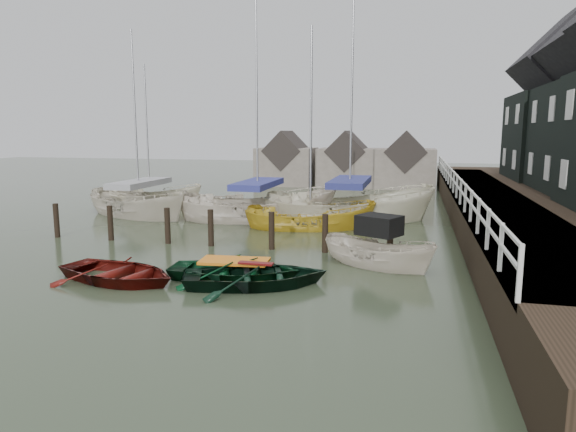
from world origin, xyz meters
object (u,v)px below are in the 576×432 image
(rowboat_red, at_px, (119,281))
(sailboat_c, at_px, (310,228))
(sailboat_d, at_px, (349,220))
(rowboat_green, at_px, (235,279))
(rowboat_dkgreen, at_px, (256,285))
(motorboat, at_px, (378,263))
(sailboat_a, at_px, (140,214))
(sailboat_b, at_px, (258,219))
(sailboat_e, at_px, (150,205))

(rowboat_red, distance_m, sailboat_c, 10.28)
(rowboat_red, height_order, sailboat_d, sailboat_d)
(rowboat_green, height_order, rowboat_dkgreen, rowboat_dkgreen)
(motorboat, relative_size, sailboat_a, 0.40)
(rowboat_dkgreen, bearing_deg, motorboat, -66.57)
(sailboat_b, xyz_separation_m, sailboat_d, (4.43, 0.81, -0.00))
(rowboat_green, xyz_separation_m, sailboat_a, (-8.80, 9.88, 0.06))
(sailboat_a, bearing_deg, rowboat_dkgreen, -112.57)
(rowboat_green, bearing_deg, sailboat_e, 31.70)
(sailboat_c, distance_m, sailboat_d, 2.76)
(sailboat_e, bearing_deg, motorboat, -143.43)
(sailboat_a, bearing_deg, sailboat_e, 44.65)
(sailboat_a, xyz_separation_m, sailboat_e, (-1.20, 3.27, 0.00))
(rowboat_green, xyz_separation_m, motorboat, (3.99, 2.56, 0.11))
(rowboat_red, bearing_deg, sailboat_c, -7.93)
(motorboat, bearing_deg, sailboat_d, 39.87)
(sailboat_b, bearing_deg, rowboat_dkgreen, -179.65)
(rowboat_dkgreen, distance_m, motorboat, 4.39)
(sailboat_d, bearing_deg, rowboat_red, 140.90)
(rowboat_green, xyz_separation_m, sailboat_c, (0.54, 8.55, 0.01))
(rowboat_green, height_order, motorboat, motorboat)
(rowboat_dkgreen, xyz_separation_m, sailboat_a, (-9.60, 10.33, 0.06))
(rowboat_green, distance_m, motorboat, 4.74)
(sailboat_e, bearing_deg, sailboat_c, -129.84)
(rowboat_green, distance_m, sailboat_c, 8.57)
(rowboat_red, xyz_separation_m, sailboat_d, (5.21, 11.91, 0.06))
(rowboat_green, bearing_deg, sailboat_d, -16.04)
(rowboat_dkgreen, xyz_separation_m, sailboat_d, (1.21, 11.34, 0.06))
(motorboat, height_order, sailboat_b, sailboat_b)
(sailboat_b, bearing_deg, sailboat_d, -96.32)
(rowboat_red, distance_m, motorboat, 8.03)
(sailboat_e, bearing_deg, rowboat_dkgreen, -157.85)
(rowboat_dkgreen, distance_m, sailboat_b, 11.01)
(sailboat_a, distance_m, sailboat_d, 10.86)
(rowboat_dkgreen, bearing_deg, rowboat_green, 40.74)
(rowboat_green, bearing_deg, sailboat_c, -9.15)
(sailboat_b, height_order, sailboat_e, sailboat_b)
(rowboat_red, bearing_deg, rowboat_dkgreen, -68.43)
(rowboat_green, height_order, sailboat_e, sailboat_e)
(rowboat_red, bearing_deg, sailboat_e, 39.01)
(rowboat_green, relative_size, motorboat, 0.90)
(motorboat, relative_size, sailboat_d, 0.34)
(rowboat_green, relative_size, sailboat_d, 0.31)
(sailboat_a, xyz_separation_m, sailboat_c, (9.34, -1.32, -0.05))
(motorboat, height_order, sailboat_e, sailboat_e)
(sailboat_d, distance_m, sailboat_e, 12.22)
(rowboat_red, relative_size, rowboat_dkgreen, 0.94)
(rowboat_red, height_order, sailboat_b, sailboat_b)
(sailboat_d, bearing_deg, rowboat_green, 154.06)
(motorboat, xyz_separation_m, sailboat_a, (-12.79, 7.32, -0.05))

